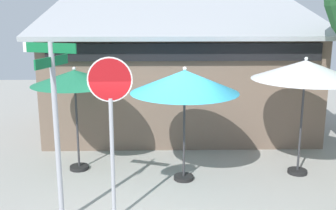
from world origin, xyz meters
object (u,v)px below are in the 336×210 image
Objects in this scene: patio_umbrella_teal_center at (185,82)px; patio_umbrella_ivory_right at (305,71)px; stop_sign at (111,110)px; patio_umbrella_forest_green_left at (75,79)px; street_sign_post at (55,116)px.

patio_umbrella_teal_center is 2.65m from patio_umbrella_ivory_right.
stop_sign is 2.61m from patio_umbrella_forest_green_left.
stop_sign reaches higher than patio_umbrella_teal_center.
patio_umbrella_forest_green_left is 2.50m from patio_umbrella_teal_center.
patio_umbrella_teal_center reaches higher than patio_umbrella_forest_green_left.
patio_umbrella_ivory_right is at bearing 26.83° from stop_sign.
stop_sign is 1.16× the size of patio_umbrella_teal_center.
patio_umbrella_ivory_right is at bearing 5.98° from patio_umbrella_teal_center.
street_sign_post is 5.32m from patio_umbrella_ivory_right.
street_sign_post is 1.26× the size of patio_umbrella_teal_center.
stop_sign is at bearing 3.50° from street_sign_post.
stop_sign is (0.91, 0.06, 0.08)m from street_sign_post.
street_sign_post reaches higher than stop_sign.
street_sign_post is at bearing -141.59° from patio_umbrella_teal_center.
street_sign_post is 2.89m from patio_umbrella_teal_center.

